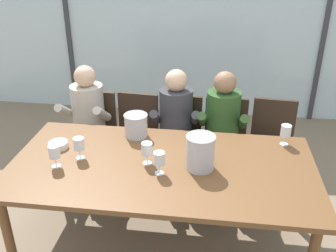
{
  "coord_description": "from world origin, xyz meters",
  "views": [
    {
      "loc": [
        0.37,
        -2.43,
        2.29
      ],
      "look_at": [
        0.0,
        0.35,
        0.9
      ],
      "focal_mm": 40.96,
      "sensor_mm": 36.0,
      "label": 1
    }
  ],
  "objects_px": {
    "dining_table": "(162,171)",
    "person_beige_jumper": "(86,118)",
    "chair_left_of_center": "(136,130)",
    "wine_glass_near_bucket": "(147,150)",
    "person_charcoal_jacket": "(175,123)",
    "ice_bucket_primary": "(200,152)",
    "ice_bucket_secondary": "(136,125)",
    "wine_glass_by_right_taster": "(159,159)",
    "wine_glass_by_left_taster": "(286,132)",
    "chair_right_of_center": "(225,136)",
    "chair_near_curtain": "(94,128)",
    "person_olive_shirt": "(222,126)",
    "chair_center": "(179,133)",
    "wine_glass_spare_empty": "(79,144)",
    "wine_glass_center_pour": "(54,153)",
    "tasting_bowl": "(58,145)",
    "chair_near_window_right": "(272,138)"
  },
  "relations": [
    {
      "from": "chair_center",
      "to": "ice_bucket_primary",
      "type": "bearing_deg",
      "value": -69.65
    },
    {
      "from": "person_beige_jumper",
      "to": "wine_glass_by_left_taster",
      "type": "bearing_deg",
      "value": -10.31
    },
    {
      "from": "wine_glass_near_bucket",
      "to": "person_olive_shirt",
      "type": "bearing_deg",
      "value": 56.73
    },
    {
      "from": "wine_glass_by_right_taster",
      "to": "wine_glass_center_pour",
      "type": "bearing_deg",
      "value": -179.37
    },
    {
      "from": "chair_center",
      "to": "wine_glass_center_pour",
      "type": "height_order",
      "value": "wine_glass_center_pour"
    },
    {
      "from": "tasting_bowl",
      "to": "wine_glass_by_left_taster",
      "type": "bearing_deg",
      "value": 9.29
    },
    {
      "from": "person_beige_jumper",
      "to": "wine_glass_near_bucket",
      "type": "distance_m",
      "value": 1.17
    },
    {
      "from": "ice_bucket_secondary",
      "to": "wine_glass_spare_empty",
      "type": "bearing_deg",
      "value": -130.31
    },
    {
      "from": "dining_table",
      "to": "chair_left_of_center",
      "type": "xyz_separation_m",
      "value": [
        -0.42,
        0.99,
        -0.18
      ]
    },
    {
      "from": "ice_bucket_secondary",
      "to": "wine_glass_by_right_taster",
      "type": "height_order",
      "value": "ice_bucket_secondary"
    },
    {
      "from": "chair_left_of_center",
      "to": "chair_right_of_center",
      "type": "distance_m",
      "value": 0.9
    },
    {
      "from": "tasting_bowl",
      "to": "wine_glass_spare_empty",
      "type": "bearing_deg",
      "value": -30.48
    },
    {
      "from": "wine_glass_by_left_taster",
      "to": "wine_glass_spare_empty",
      "type": "bearing_deg",
      "value": -164.79
    },
    {
      "from": "chair_near_curtain",
      "to": "tasting_bowl",
      "type": "xyz_separation_m",
      "value": [
        -0.01,
        -0.85,
        0.27
      ]
    },
    {
      "from": "chair_right_of_center",
      "to": "tasting_bowl",
      "type": "bearing_deg",
      "value": -146.12
    },
    {
      "from": "wine_glass_near_bucket",
      "to": "wine_glass_center_pour",
      "type": "xyz_separation_m",
      "value": [
        -0.67,
        -0.13,
        0.0
      ]
    },
    {
      "from": "dining_table",
      "to": "person_beige_jumper",
      "type": "bearing_deg",
      "value": 135.98
    },
    {
      "from": "person_beige_jumper",
      "to": "person_charcoal_jacket",
      "type": "bearing_deg",
      "value": 2.42
    },
    {
      "from": "chair_near_curtain",
      "to": "person_olive_shirt",
      "type": "xyz_separation_m",
      "value": [
        1.31,
        -0.13,
        0.17
      ]
    },
    {
      "from": "ice_bucket_primary",
      "to": "ice_bucket_secondary",
      "type": "xyz_separation_m",
      "value": [
        -0.57,
        0.43,
        -0.03
      ]
    },
    {
      "from": "person_olive_shirt",
      "to": "wine_glass_spare_empty",
      "type": "xyz_separation_m",
      "value": [
        -1.09,
        -0.85,
        0.19
      ]
    },
    {
      "from": "dining_table",
      "to": "chair_right_of_center",
      "type": "height_order",
      "value": "chair_right_of_center"
    },
    {
      "from": "chair_right_of_center",
      "to": "wine_glass_by_left_taster",
      "type": "relative_size",
      "value": 5.01
    },
    {
      "from": "person_olive_shirt",
      "to": "wine_glass_spare_empty",
      "type": "relative_size",
      "value": 6.85
    },
    {
      "from": "wine_glass_center_pour",
      "to": "chair_near_curtain",
      "type": "bearing_deg",
      "value": 94.29
    },
    {
      "from": "chair_left_of_center",
      "to": "person_beige_jumper",
      "type": "bearing_deg",
      "value": -159.68
    },
    {
      "from": "dining_table",
      "to": "person_charcoal_jacket",
      "type": "relative_size",
      "value": 1.94
    },
    {
      "from": "chair_center",
      "to": "chair_near_window_right",
      "type": "bearing_deg",
      "value": 6.74
    },
    {
      "from": "chair_near_window_right",
      "to": "wine_glass_by_right_taster",
      "type": "height_order",
      "value": "wine_glass_by_right_taster"
    },
    {
      "from": "chair_center",
      "to": "person_charcoal_jacket",
      "type": "distance_m",
      "value": 0.22
    },
    {
      "from": "tasting_bowl",
      "to": "chair_near_window_right",
      "type": "bearing_deg",
      "value": 25.51
    },
    {
      "from": "person_olive_shirt",
      "to": "ice_bucket_secondary",
      "type": "xyz_separation_m",
      "value": [
        -0.73,
        -0.43,
        0.17
      ]
    },
    {
      "from": "ice_bucket_primary",
      "to": "wine_glass_by_right_taster",
      "type": "relative_size",
      "value": 1.53
    },
    {
      "from": "wine_glass_by_right_taster",
      "to": "person_charcoal_jacket",
      "type": "bearing_deg",
      "value": 89.68
    },
    {
      "from": "ice_bucket_secondary",
      "to": "tasting_bowl",
      "type": "height_order",
      "value": "ice_bucket_secondary"
    },
    {
      "from": "tasting_bowl",
      "to": "person_olive_shirt",
      "type": "bearing_deg",
      "value": 28.42
    },
    {
      "from": "person_olive_shirt",
      "to": "wine_glass_near_bucket",
      "type": "height_order",
      "value": "person_olive_shirt"
    },
    {
      "from": "ice_bucket_secondary",
      "to": "wine_glass_by_left_taster",
      "type": "relative_size",
      "value": 1.17
    },
    {
      "from": "person_charcoal_jacket",
      "to": "ice_bucket_primary",
      "type": "xyz_separation_m",
      "value": [
        0.28,
        -0.87,
        0.21
      ]
    },
    {
      "from": "person_beige_jumper",
      "to": "wine_glass_by_left_taster",
      "type": "relative_size",
      "value": 6.85
    },
    {
      "from": "wine_glass_center_pour",
      "to": "wine_glass_spare_empty",
      "type": "bearing_deg",
      "value": 45.12
    },
    {
      "from": "ice_bucket_primary",
      "to": "wine_glass_spare_empty",
      "type": "distance_m",
      "value": 0.93
    },
    {
      "from": "tasting_bowl",
      "to": "person_beige_jumper",
      "type": "bearing_deg",
      "value": 91.35
    },
    {
      "from": "person_beige_jumper",
      "to": "tasting_bowl",
      "type": "height_order",
      "value": "person_beige_jumper"
    },
    {
      "from": "dining_table",
      "to": "chair_near_window_right",
      "type": "xyz_separation_m",
      "value": [
        0.95,
        1.01,
        -0.18
      ]
    },
    {
      "from": "chair_right_of_center",
      "to": "wine_glass_by_left_taster",
      "type": "height_order",
      "value": "wine_glass_by_left_taster"
    },
    {
      "from": "chair_right_of_center",
      "to": "tasting_bowl",
      "type": "relative_size",
      "value": 5.58
    },
    {
      "from": "ice_bucket_primary",
      "to": "tasting_bowl",
      "type": "bearing_deg",
      "value": 172.56
    },
    {
      "from": "dining_table",
      "to": "ice_bucket_primary",
      "type": "distance_m",
      "value": 0.35
    },
    {
      "from": "wine_glass_center_pour",
      "to": "wine_glass_spare_empty",
      "type": "relative_size",
      "value": 1.0
    }
  ]
}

